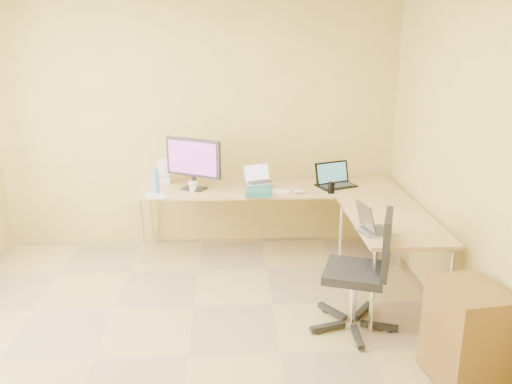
{
  "coord_description": "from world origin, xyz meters",
  "views": [
    {
      "loc": [
        0.33,
        -3.33,
        2.24
      ],
      "look_at": [
        0.55,
        1.1,
        0.9
      ],
      "focal_mm": 37.05,
      "sensor_mm": 36.0,
      "label": 1
    }
  ],
  "objects_px": {
    "desk_return": "(389,257)",
    "water_bottle": "(156,181)",
    "desk_main": "(269,220)",
    "monitor": "(193,164)",
    "laptop_black": "(337,175)",
    "keyboard": "(270,190)",
    "laptop_center": "(260,174)",
    "mug": "(193,186)",
    "office_chair": "(355,269)",
    "desk_fan": "(166,171)",
    "cabinet": "(467,335)",
    "laptop_return": "(377,220)"
  },
  "relations": [
    {
      "from": "desk_return",
      "to": "water_bottle",
      "type": "relative_size",
      "value": 5.26
    },
    {
      "from": "desk_main",
      "to": "monitor",
      "type": "bearing_deg",
      "value": -175.56
    },
    {
      "from": "laptop_black",
      "to": "keyboard",
      "type": "height_order",
      "value": "laptop_black"
    },
    {
      "from": "keyboard",
      "to": "laptop_center",
      "type": "bearing_deg",
      "value": 159.57
    },
    {
      "from": "mug",
      "to": "office_chair",
      "type": "relative_size",
      "value": 0.1
    },
    {
      "from": "monitor",
      "to": "desk_fan",
      "type": "distance_m",
      "value": 0.42
    },
    {
      "from": "water_bottle",
      "to": "cabinet",
      "type": "height_order",
      "value": "water_bottle"
    },
    {
      "from": "office_chair",
      "to": "cabinet",
      "type": "bearing_deg",
      "value": -32.52
    },
    {
      "from": "water_bottle",
      "to": "cabinet",
      "type": "relative_size",
      "value": 0.37
    },
    {
      "from": "laptop_black",
      "to": "desk_main",
      "type": "bearing_deg",
      "value": 155.88
    },
    {
      "from": "laptop_center",
      "to": "mug",
      "type": "bearing_deg",
      "value": 160.92
    },
    {
      "from": "desk_main",
      "to": "cabinet",
      "type": "distance_m",
      "value": 2.5
    },
    {
      "from": "laptop_return",
      "to": "monitor",
      "type": "bearing_deg",
      "value": 35.69
    },
    {
      "from": "laptop_black",
      "to": "office_chair",
      "type": "xyz_separation_m",
      "value": [
        -0.14,
        -1.48,
        -0.35
      ]
    },
    {
      "from": "monitor",
      "to": "office_chair",
      "type": "distance_m",
      "value": 2.02
    },
    {
      "from": "desk_main",
      "to": "laptop_black",
      "type": "bearing_deg",
      "value": -2.47
    },
    {
      "from": "cabinet",
      "to": "desk_main",
      "type": "bearing_deg",
      "value": 108.54
    },
    {
      "from": "desk_fan",
      "to": "desk_return",
      "type": "bearing_deg",
      "value": -33.43
    },
    {
      "from": "desk_main",
      "to": "water_bottle",
      "type": "bearing_deg",
      "value": -170.33
    },
    {
      "from": "desk_return",
      "to": "laptop_return",
      "type": "relative_size",
      "value": 4.2
    },
    {
      "from": "monitor",
      "to": "cabinet",
      "type": "relative_size",
      "value": 0.91
    },
    {
      "from": "keyboard",
      "to": "office_chair",
      "type": "bearing_deg",
      "value": -44.61
    },
    {
      "from": "desk_return",
      "to": "cabinet",
      "type": "height_order",
      "value": "desk_return"
    },
    {
      "from": "desk_return",
      "to": "office_chair",
      "type": "xyz_separation_m",
      "value": [
        -0.43,
        -0.51,
        0.14
      ]
    },
    {
      "from": "laptop_black",
      "to": "mug",
      "type": "xyz_separation_m",
      "value": [
        -1.46,
        -0.09,
        -0.07
      ]
    },
    {
      "from": "desk_main",
      "to": "water_bottle",
      "type": "relative_size",
      "value": 10.71
    },
    {
      "from": "cabinet",
      "to": "desk_return",
      "type": "bearing_deg",
      "value": 88.76
    },
    {
      "from": "keyboard",
      "to": "office_chair",
      "type": "height_order",
      "value": "office_chair"
    },
    {
      "from": "desk_main",
      "to": "keyboard",
      "type": "relative_size",
      "value": 6.62
    },
    {
      "from": "desk_return",
      "to": "laptop_return",
      "type": "height_order",
      "value": "laptop_return"
    },
    {
      "from": "laptop_center",
      "to": "laptop_black",
      "type": "xyz_separation_m",
      "value": [
        0.79,
        0.04,
        -0.03
      ]
    },
    {
      "from": "monitor",
      "to": "office_chair",
      "type": "relative_size",
      "value": 0.62
    },
    {
      "from": "laptop_center",
      "to": "laptop_return",
      "type": "bearing_deg",
      "value": -78.92
    },
    {
      "from": "laptop_center",
      "to": "water_bottle",
      "type": "relative_size",
      "value": 1.17
    },
    {
      "from": "desk_main",
      "to": "water_bottle",
      "type": "xyz_separation_m",
      "value": [
        -1.13,
        -0.19,
        0.49
      ]
    },
    {
      "from": "cabinet",
      "to": "monitor",
      "type": "bearing_deg",
      "value": 122.78
    },
    {
      "from": "desk_main",
      "to": "keyboard",
      "type": "bearing_deg",
      "value": -91.13
    },
    {
      "from": "cabinet",
      "to": "desk_fan",
      "type": "bearing_deg",
      "value": 123.86
    },
    {
      "from": "laptop_center",
      "to": "laptop_black",
      "type": "distance_m",
      "value": 0.79
    },
    {
      "from": "desk_main",
      "to": "laptop_black",
      "type": "distance_m",
      "value": 0.84
    },
    {
      "from": "desk_return",
      "to": "monitor",
      "type": "distance_m",
      "value": 2.07
    },
    {
      "from": "laptop_black",
      "to": "keyboard",
      "type": "distance_m",
      "value": 0.71
    },
    {
      "from": "monitor",
      "to": "desk_fan",
      "type": "xyz_separation_m",
      "value": [
        -0.31,
        0.26,
        -0.14
      ]
    },
    {
      "from": "desk_fan",
      "to": "cabinet",
      "type": "bearing_deg",
      "value": -51.01
    },
    {
      "from": "monitor",
      "to": "water_bottle",
      "type": "distance_m",
      "value": 0.41
    },
    {
      "from": "desk_main",
      "to": "office_chair",
      "type": "relative_size",
      "value": 2.72
    },
    {
      "from": "desk_main",
      "to": "monitor",
      "type": "distance_m",
      "value": 0.99
    },
    {
      "from": "desk_fan",
      "to": "monitor",
      "type": "bearing_deg",
      "value": -43.29
    },
    {
      "from": "desk_return",
      "to": "water_bottle",
      "type": "height_order",
      "value": "water_bottle"
    },
    {
      "from": "desk_fan",
      "to": "laptop_center",
      "type": "bearing_deg",
      "value": -18.92
    }
  ]
}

